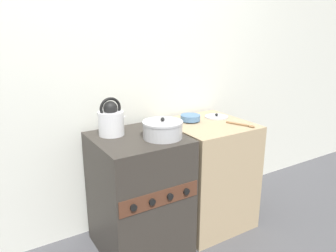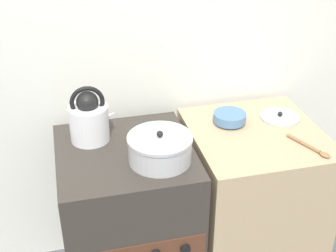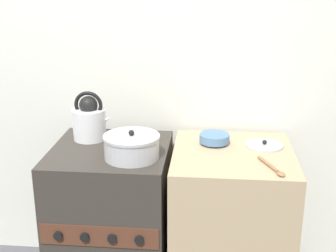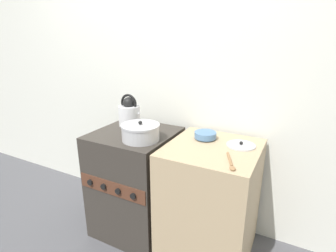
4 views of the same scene
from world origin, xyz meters
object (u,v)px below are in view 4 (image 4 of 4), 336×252
enamel_bowl (205,135)px  loose_pot_lid (241,145)px  stove (136,182)px  kettle (129,113)px  cooking_pot (141,132)px

enamel_bowl → loose_pot_lid: enamel_bowl is taller
stove → enamel_bowl: (0.54, 0.13, 0.47)m
stove → enamel_bowl: bearing=13.8°
kettle → enamel_bowl: size_ratio=1.68×
stove → cooking_pot: size_ratio=3.15×
kettle → loose_pot_lid: kettle is taller
cooking_pot → enamel_bowl: size_ratio=1.75×
enamel_bowl → loose_pot_lid: 0.26m
stove → loose_pot_lid: bearing=8.6°
stove → loose_pot_lid: loose_pot_lid is taller
stove → cooking_pot: bearing=-38.6°
kettle → loose_pot_lid: 0.94m
kettle → cooking_pot: kettle is taller
stove → cooking_pot: (0.14, -0.11, 0.50)m
kettle → loose_pot_lid: (0.94, -0.01, -0.10)m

